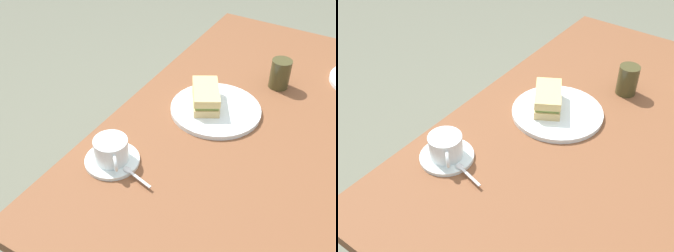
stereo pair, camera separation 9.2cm
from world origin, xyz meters
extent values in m
cube|color=brown|center=(0.00, 0.00, 0.69)|extent=(1.33, 0.90, 0.03)
cylinder|color=brown|center=(0.59, 0.37, 0.34)|extent=(0.08, 0.08, 0.67)
cylinder|color=white|center=(0.00, 0.19, 0.71)|extent=(0.27, 0.27, 0.01)
cube|color=#D7B572|center=(0.00, 0.22, 0.73)|extent=(0.16, 0.14, 0.02)
cube|color=#7A9A49|center=(0.00, 0.22, 0.75)|extent=(0.15, 0.12, 0.01)
cube|color=#D1B870|center=(0.00, 0.22, 0.77)|extent=(0.16, 0.14, 0.02)
cylinder|color=white|center=(-0.34, 0.33, 0.71)|extent=(0.14, 0.14, 0.01)
cylinder|color=white|center=(-0.34, 0.33, 0.75)|extent=(0.09, 0.09, 0.06)
cylinder|color=#AF7152|center=(-0.34, 0.33, 0.78)|extent=(0.08, 0.08, 0.01)
torus|color=white|center=(-0.37, 0.29, 0.75)|extent=(0.04, 0.04, 0.04)
cube|color=silver|center=(-0.36, 0.22, 0.72)|extent=(0.03, 0.08, 0.00)
ellipsoid|color=silver|center=(-0.35, 0.27, 0.72)|extent=(0.02, 0.03, 0.01)
cylinder|color=#403C1F|center=(0.23, 0.07, 0.75)|extent=(0.06, 0.06, 0.10)
camera|label=1|loc=(-0.97, -0.21, 1.48)|focal=45.93mm
camera|label=2|loc=(-0.92, -0.29, 1.48)|focal=45.93mm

